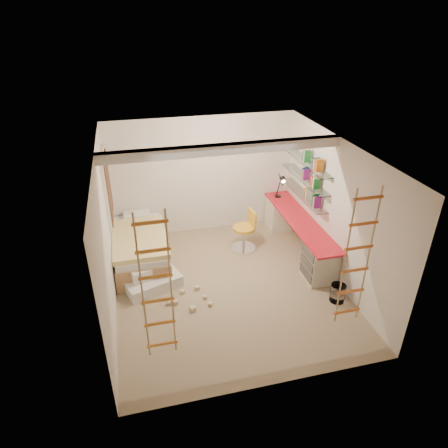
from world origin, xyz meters
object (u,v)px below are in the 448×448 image
object	(u,v)px
desk	(298,233)
bed	(141,247)
swivel_chair	(245,236)
play_platform	(149,277)

from	to	relation	value
desk	bed	bearing A→B (deg)	173.51
bed	swivel_chair	distance (m)	2.14
desk	swivel_chair	distance (m)	1.10
bed	play_platform	world-z (taller)	bed
desk	swivel_chair	xyz separation A→B (m)	(-1.06, 0.30, -0.08)
bed	swivel_chair	world-z (taller)	swivel_chair
desk	bed	xyz separation A→B (m)	(-3.20, 0.36, -0.07)
bed	play_platform	size ratio (longest dim) A/B	1.69
desk	play_platform	xyz separation A→B (m)	(-3.11, -0.45, -0.23)
bed	play_platform	distance (m)	0.83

